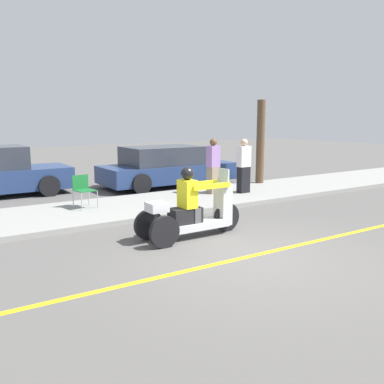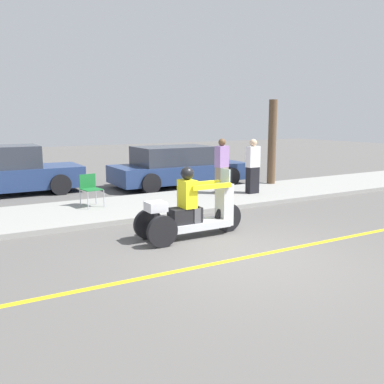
% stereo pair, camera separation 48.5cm
% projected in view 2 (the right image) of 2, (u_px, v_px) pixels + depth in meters
% --- Properties ---
extents(ground_plane, '(60.00, 60.00, 0.00)m').
position_uv_depth(ground_plane, '(246.00, 258.00, 7.35)').
color(ground_plane, '#565451').
extents(lane_stripe, '(24.00, 0.12, 0.01)m').
position_uv_depth(lane_stripe, '(238.00, 259.00, 7.26)').
color(lane_stripe, gold).
rests_on(lane_stripe, ground).
extents(sidewalk_strip, '(28.00, 2.80, 0.12)m').
position_uv_depth(sidewalk_strip, '(141.00, 206.00, 11.27)').
color(sidewalk_strip, gray).
rests_on(sidewalk_strip, ground).
extents(motorcycle_trike, '(2.29, 0.73, 1.43)m').
position_uv_depth(motorcycle_trike, '(192.00, 212.00, 8.51)').
color(motorcycle_trike, black).
rests_on(motorcycle_trike, ground).
extents(spectator_near_curb, '(0.43, 0.32, 1.64)m').
position_uv_depth(spectator_near_curb, '(222.00, 167.00, 12.69)').
color(spectator_near_curb, gray).
rests_on(spectator_near_curb, sidewalk_strip).
extents(spectator_by_tree, '(0.39, 0.24, 1.62)m').
position_uv_depth(spectator_by_tree, '(253.00, 167.00, 12.75)').
color(spectator_by_tree, black).
rests_on(spectator_by_tree, sidewalk_strip).
extents(folding_chair_curbside, '(0.53, 0.53, 0.82)m').
position_uv_depth(folding_chair_curbside, '(90.00, 187.00, 10.91)').
color(folding_chair_curbside, '#A5A8AD').
rests_on(folding_chair_curbside, sidewalk_strip).
extents(parked_car_lot_left, '(4.72, 2.11, 1.38)m').
position_uv_depth(parked_car_lot_left, '(177.00, 167.00, 14.92)').
color(parked_car_lot_left, navy).
rests_on(parked_car_lot_left, ground).
extents(parked_car_lot_right, '(4.66, 1.95, 1.51)m').
position_uv_depth(parked_car_lot_right, '(1.00, 172.00, 13.12)').
color(parked_car_lot_right, navy).
rests_on(parked_car_lot_right, ground).
extents(tree_trunk, '(0.28, 0.28, 2.84)m').
position_uv_depth(tree_trunk, '(272.00, 142.00, 14.52)').
color(tree_trunk, brown).
rests_on(tree_trunk, sidewalk_strip).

